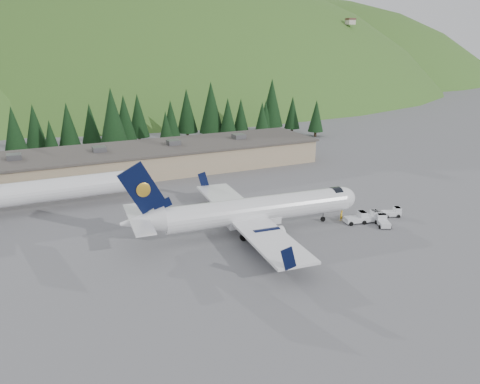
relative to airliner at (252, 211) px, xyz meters
name	(u,v)px	position (x,y,z in m)	size (l,w,h in m)	color
ground	(258,231)	(1.00, -0.09, -3.05)	(600.00, 600.00, 0.00)	#5A5A5F
airliner	(252,211)	(0.00, 0.00, 0.00)	(34.49, 32.39, 11.44)	white
second_airliner	(53,189)	(-23.92, 21.91, 0.28)	(27.50, 11.00, 10.05)	white
baggage_tug_a	(370,217)	(17.54, -4.07, -2.31)	(3.38, 2.48, 1.65)	silver
baggage_tug_b	(393,212)	(22.16, -3.80, -2.40)	(3.01, 2.35, 1.45)	silver
baggage_tug_c	(383,221)	(18.13, -6.12, -2.37)	(2.60, 3.17, 1.51)	silver
terminal_building	(151,159)	(-4.01, 37.91, -0.43)	(71.00, 17.00, 6.10)	tan
baggage_tug_d	(357,218)	(15.49, -3.65, -2.29)	(3.42, 2.43, 1.69)	silver
ramp_worker	(341,215)	(13.98, -1.83, -2.25)	(0.58, 0.38, 1.60)	yellow
tree_line	(122,120)	(-4.44, 61.89, 4.26)	(112.57, 17.31, 14.48)	black
hills	(178,225)	(54.34, 207.29, -85.85)	(614.00, 330.00, 300.00)	#324E19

